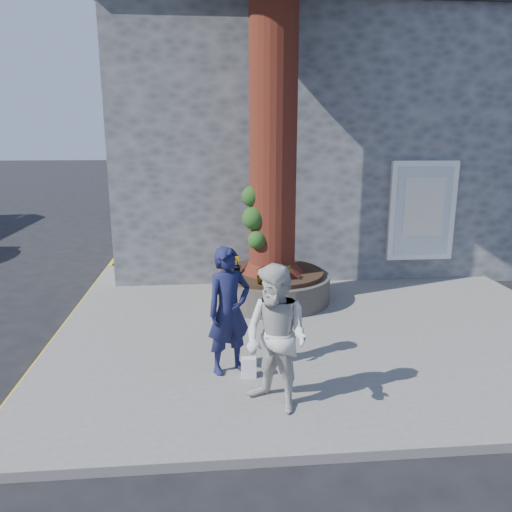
{
  "coord_description": "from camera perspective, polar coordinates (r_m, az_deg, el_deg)",
  "views": [
    {
      "loc": [
        -0.4,
        -7.47,
        3.38
      ],
      "look_at": [
        0.4,
        1.13,
        1.25
      ],
      "focal_mm": 35.0,
      "sensor_mm": 36.0,
      "label": 1
    }
  ],
  "objects": [
    {
      "name": "plant_a",
      "position": [
        9.83,
        -3.11,
        -0.79
      ],
      "size": [
        0.21,
        0.16,
        0.36
      ],
      "primitive_type": "imported",
      "rotation": [
        0.0,
        0.0,
        0.17
      ],
      "color": "gray",
      "rests_on": "planter"
    },
    {
      "name": "shopping_bag",
      "position": [
        7.0,
        -0.84,
        -12.62
      ],
      "size": [
        0.2,
        0.12,
        0.28
      ],
      "primitive_type": "cube",
      "rotation": [
        0.0,
        0.0,
        -0.01
      ],
      "color": "white",
      "rests_on": "pavement"
    },
    {
      "name": "man",
      "position": [
        6.89,
        -3.12,
        -6.24
      ],
      "size": [
        0.78,
        0.68,
        1.79
      ],
      "primitive_type": "imported",
      "rotation": [
        0.0,
        0.0,
        0.47
      ],
      "color": "#16193D",
      "rests_on": "pavement"
    },
    {
      "name": "stone_shop",
      "position": [
        14.95,
        6.03,
        12.93
      ],
      "size": [
        10.3,
        8.3,
        6.3
      ],
      "color": "#4E5154",
      "rests_on": "ground"
    },
    {
      "name": "plant_d",
      "position": [
        9.31,
        3.44,
        -1.72
      ],
      "size": [
        0.34,
        0.36,
        0.33
      ],
      "primitive_type": "imported",
      "rotation": [
        0.0,
        0.0,
        5.02
      ],
      "color": "gray",
      "rests_on": "planter"
    },
    {
      "name": "planter",
      "position": [
        10.0,
        1.82,
        -3.42
      ],
      "size": [
        2.3,
        2.3,
        0.6
      ],
      "color": "black",
      "rests_on": "pavement"
    },
    {
      "name": "ground",
      "position": [
        8.21,
        -2.1,
        -10.46
      ],
      "size": [
        120.0,
        120.0,
        0.0
      ],
      "primitive_type": "plane",
      "color": "black",
      "rests_on": "ground"
    },
    {
      "name": "pavement",
      "position": [
        9.3,
        6.89,
        -7.18
      ],
      "size": [
        9.0,
        8.0,
        0.12
      ],
      "primitive_type": "cube",
      "color": "slate",
      "rests_on": "ground"
    },
    {
      "name": "woman",
      "position": [
        5.99,
        2.33,
        -9.42
      ],
      "size": [
        1.09,
        1.1,
        1.79
      ],
      "primitive_type": "imported",
      "rotation": [
        0.0,
        0.0,
        -0.81
      ],
      "color": "beige",
      "rests_on": "pavement"
    },
    {
      "name": "plant_b",
      "position": [
        9.71,
        -2.28,
        -0.97
      ],
      "size": [
        0.27,
        0.27,
        0.35
      ],
      "primitive_type": "imported",
      "rotation": [
        0.0,
        0.0,
        2.3
      ],
      "color": "gray",
      "rests_on": "planter"
    },
    {
      "name": "yellow_line",
      "position": [
        9.5,
        -21.35,
        -7.97
      ],
      "size": [
        0.1,
        30.0,
        0.01
      ],
      "primitive_type": "cube",
      "color": "yellow",
      "rests_on": "ground"
    },
    {
      "name": "plant_c",
      "position": [
        9.02,
        0.68,
        -2.13
      ],
      "size": [
        0.28,
        0.28,
        0.35
      ],
      "primitive_type": "imported",
      "rotation": [
        0.0,
        0.0,
        3.77
      ],
      "color": "gray",
      "rests_on": "planter"
    }
  ]
}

